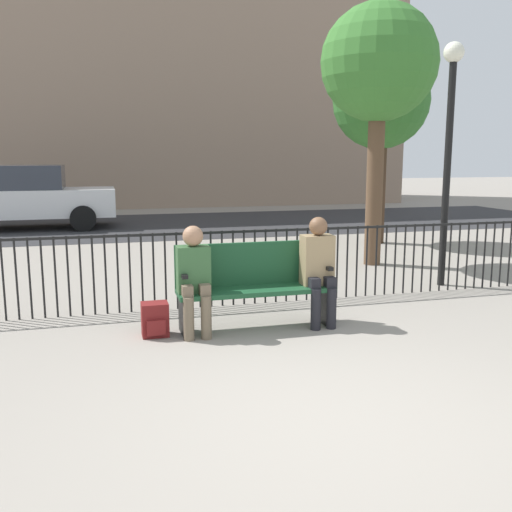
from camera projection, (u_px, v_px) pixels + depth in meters
The scene contains 12 objects.
ground_plane at pixel (339, 420), 4.06m from camera, with size 80.00×80.00×0.00m, color gray.
park_bench at pixel (254, 283), 6.21m from camera, with size 1.70×0.45×0.92m.
seated_person_0 at pixel (194, 274), 5.89m from camera, with size 0.34×0.39×1.15m.
seated_person_1 at pixel (319, 265), 6.24m from camera, with size 0.34×0.39×1.20m.
backpack at pixel (155, 320), 5.93m from camera, with size 0.27×0.26×0.35m.
fence_railing at pixel (233, 261), 7.09m from camera, with size 9.01×0.03×0.95m.
tree_0 at pixel (381, 103), 11.83m from camera, with size 2.01×2.01×4.00m.
tree_1 at pixel (379, 66), 9.32m from camera, with size 1.92×1.92×4.32m.
lamp_post at pixel (450, 126), 7.91m from camera, with size 0.28×0.28×3.38m.
street_surface at pixel (163, 225), 15.47m from camera, with size 24.00×6.00×0.01m.
parked_car_0 at pixel (26, 196), 14.53m from camera, with size 4.20×1.94×1.62m.
building_facade at pixel (136, 33), 21.94m from camera, with size 20.00×6.00×13.07m.
Camera 1 is at (-1.56, -3.51, 1.86)m, focal length 40.00 mm.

